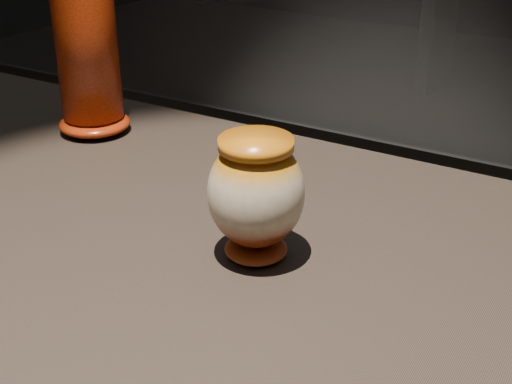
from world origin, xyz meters
TOP-DOWN VIEW (x-y plane):
  - main_vase at (0.04, 0.01)m, footprint 0.16×0.16m
  - tall_vase at (-0.42, 0.23)m, footprint 0.13×0.13m

SIDE VIEW (x-z plane):
  - main_vase at x=0.04m, z-range 0.91..1.07m
  - tall_vase at x=-0.42m, z-range 0.89..1.30m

